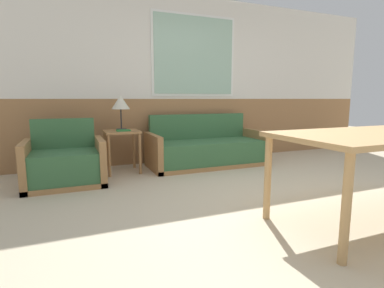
{
  "coord_description": "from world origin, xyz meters",
  "views": [
    {
      "loc": [
        -2.04,
        -2.13,
        1.04
      ],
      "look_at": [
        -0.71,
        1.11,
        0.51
      ],
      "focal_mm": 28.0,
      "sensor_mm": 36.0,
      "label": 1
    }
  ],
  "objects_px": {
    "couch": "(206,150)",
    "dining_table": "(382,141)",
    "side_table": "(122,139)",
    "table_lamp": "(121,103)",
    "armchair": "(65,164)"
  },
  "relations": [
    {
      "from": "armchair",
      "to": "table_lamp",
      "type": "relative_size",
      "value": 1.85
    },
    {
      "from": "side_table",
      "to": "dining_table",
      "type": "distance_m",
      "value": 3.12
    },
    {
      "from": "couch",
      "to": "side_table",
      "type": "xyz_separation_m",
      "value": [
        -1.31,
        0.04,
        0.24
      ]
    },
    {
      "from": "armchair",
      "to": "side_table",
      "type": "xyz_separation_m",
      "value": [
        0.75,
        0.36,
        0.23
      ]
    },
    {
      "from": "armchair",
      "to": "table_lamp",
      "type": "height_order",
      "value": "table_lamp"
    },
    {
      "from": "table_lamp",
      "to": "dining_table",
      "type": "relative_size",
      "value": 0.28
    },
    {
      "from": "dining_table",
      "to": "table_lamp",
      "type": "bearing_deg",
      "value": 122.54
    },
    {
      "from": "dining_table",
      "to": "side_table",
      "type": "bearing_deg",
      "value": 123.58
    },
    {
      "from": "couch",
      "to": "table_lamp",
      "type": "xyz_separation_m",
      "value": [
        -1.29,
        0.13,
        0.74
      ]
    },
    {
      "from": "side_table",
      "to": "table_lamp",
      "type": "relative_size",
      "value": 1.21
    },
    {
      "from": "couch",
      "to": "dining_table",
      "type": "relative_size",
      "value": 1.02
    },
    {
      "from": "side_table",
      "to": "dining_table",
      "type": "bearing_deg",
      "value": -56.42
    },
    {
      "from": "side_table",
      "to": "dining_table",
      "type": "height_order",
      "value": "dining_table"
    },
    {
      "from": "couch",
      "to": "dining_table",
      "type": "distance_m",
      "value": 2.62
    },
    {
      "from": "couch",
      "to": "table_lamp",
      "type": "bearing_deg",
      "value": 174.37
    }
  ]
}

